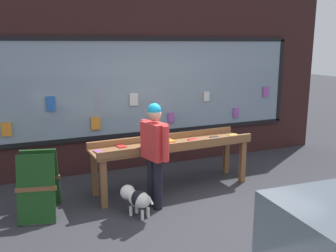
{
  "coord_description": "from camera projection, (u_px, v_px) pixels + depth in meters",
  "views": [
    {
      "loc": [
        -2.39,
        -4.48,
        2.41
      ],
      "look_at": [
        -0.16,
        0.82,
        1.14
      ],
      "focal_mm": 40.0,
      "sensor_mm": 36.0,
      "label": 1
    }
  ],
  "objects": [
    {
      "name": "person_browsing",
      "position": [
        155.0,
        149.0,
        5.44
      ],
      "size": [
        0.31,
        0.62,
        1.58
      ],
      "rotation": [
        0.0,
        0.0,
        1.8
      ],
      "color": "black",
      "rests_on": "ground_plane"
    },
    {
      "name": "small_dog",
      "position": [
        137.0,
        198.0,
        5.3
      ],
      "size": [
        0.41,
        0.54,
        0.42
      ],
      "rotation": [
        0.0,
        0.0,
        2.07
      ],
      "color": "white",
      "rests_on": "ground_plane"
    },
    {
      "name": "display_table_main",
      "position": [
        173.0,
        148.0,
        6.22
      ],
      "size": [
        2.74,
        0.79,
        0.88
      ],
      "color": "brown",
      "rests_on": "ground_plane"
    },
    {
      "name": "shopfront_facade",
      "position": [
        142.0,
        78.0,
        7.21
      ],
      "size": [
        8.16,
        0.29,
        3.57
      ],
      "color": "#331919",
      "rests_on": "ground_plane"
    },
    {
      "name": "sandwich_board_sign",
      "position": [
        39.0,
        183.0,
        5.28
      ],
      "size": [
        0.64,
        0.78,
        0.93
      ],
      "rotation": [
        0.0,
        0.0,
        -0.23
      ],
      "color": "#193F19",
      "rests_on": "ground_plane"
    },
    {
      "name": "ground_plane",
      "position": [
        200.0,
        212.0,
        5.46
      ],
      "size": [
        40.0,
        40.0,
        0.0
      ],
      "primitive_type": "plane",
      "color": "#2D2D33"
    }
  ]
}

